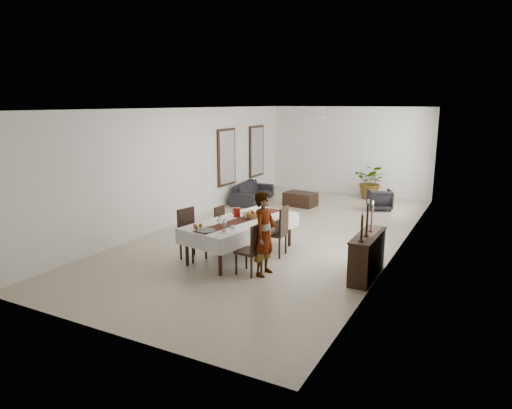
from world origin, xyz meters
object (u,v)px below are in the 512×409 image
sofa (253,192)px  dining_table_top (241,222)px  sideboard_body (367,257)px  red_pitcher (237,212)px  woman (264,234)px

sofa → dining_table_top: bearing=-162.9°
dining_table_top → sideboard_body: bearing=10.2°
red_pitcher → woman: size_ratio=0.13×
woman → sofa: (-3.43, 5.94, -0.51)m
dining_table_top → sideboard_body: sideboard_body is taller
red_pitcher → woman: woman is taller
red_pitcher → sofa: bearing=114.3°
sideboard_body → woman: bearing=-156.5°
woman → sideboard_body: woman is taller
woman → sideboard_body: (1.83, 0.80, -0.41)m
red_pitcher → sideboard_body: 3.09m
red_pitcher → sideboard_body: red_pitcher is taller
sideboard_body → sofa: size_ratio=0.64×
dining_table_top → woman: size_ratio=1.53×
dining_table_top → sofa: dining_table_top is taller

